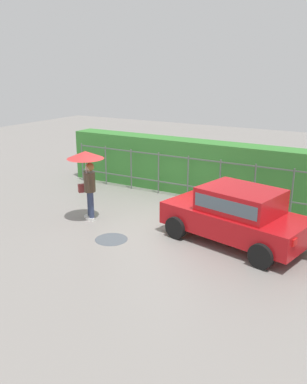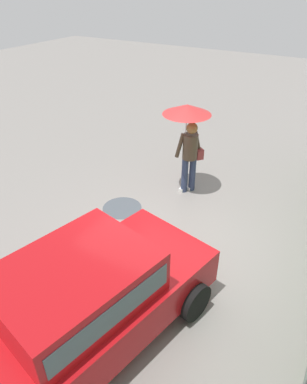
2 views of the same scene
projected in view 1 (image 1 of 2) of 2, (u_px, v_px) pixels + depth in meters
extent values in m
plane|color=gray|center=(161.00, 225.00, 11.82)|extent=(40.00, 40.00, 0.00)
cube|color=#B71116|center=(234.00, 221.00, 10.56)|extent=(3.97, 2.41, 0.60)
cube|color=#B71116|center=(241.00, 200.00, 10.29)|extent=(2.17, 1.82, 0.60)
cube|color=#4C5B66|center=(241.00, 199.00, 10.28)|extent=(2.02, 1.81, 0.33)
cylinder|color=black|center=(176.00, 228.00, 10.87)|extent=(0.62, 0.31, 0.60)
cylinder|color=black|center=(212.00, 212.00, 12.05)|extent=(0.62, 0.31, 0.60)
cylinder|color=black|center=(261.00, 256.00, 9.25)|extent=(0.62, 0.31, 0.60)
cylinder|color=black|center=(294.00, 235.00, 10.42)|extent=(0.62, 0.31, 0.60)
cube|color=red|center=(294.00, 242.00, 8.93)|extent=(0.10, 0.21, 0.16)
cylinder|color=#2D3856|center=(91.00, 206.00, 12.11)|extent=(0.15, 0.15, 0.86)
cylinder|color=#2D3856|center=(90.00, 204.00, 12.29)|extent=(0.15, 0.15, 0.86)
cube|color=white|center=(90.00, 219.00, 12.20)|extent=(0.26, 0.10, 0.08)
cube|color=white|center=(89.00, 217.00, 12.38)|extent=(0.26, 0.10, 0.08)
cylinder|color=#473828|center=(90.00, 182.00, 11.99)|extent=(0.34, 0.34, 0.58)
sphere|color=#DBAD89|center=(89.00, 168.00, 11.86)|extent=(0.22, 0.22, 0.22)
sphere|color=olive|center=(90.00, 167.00, 11.86)|extent=(0.25, 0.25, 0.25)
cylinder|color=#473828|center=(88.00, 183.00, 11.75)|extent=(0.23, 0.21, 0.56)
cylinder|color=#473828|center=(85.00, 180.00, 12.15)|extent=(0.23, 0.21, 0.56)
cylinder|color=#B2B2B7|center=(86.00, 172.00, 11.78)|extent=(0.02, 0.02, 0.77)
cone|color=red|center=(85.00, 155.00, 11.63)|extent=(1.06, 1.06, 0.21)
cube|color=maroon|center=(84.00, 188.00, 12.25)|extent=(0.34, 0.37, 0.24)
cylinder|color=#59605B|center=(82.00, 162.00, 16.24)|extent=(0.05, 0.05, 1.50)
cylinder|color=#59605B|center=(106.00, 165.00, 15.69)|extent=(0.05, 0.05, 1.50)
cylinder|color=#59605B|center=(131.00, 169.00, 15.13)|extent=(0.05, 0.05, 1.50)
cylinder|color=#59605B|center=(158.00, 173.00, 14.57)|extent=(0.05, 0.05, 1.50)
cylinder|color=#59605B|center=(188.00, 177.00, 14.02)|extent=(0.05, 0.05, 1.50)
cylinder|color=#59605B|center=(220.00, 182.00, 13.46)|extent=(0.05, 0.05, 1.50)
cylinder|color=#59605B|center=(254.00, 187.00, 12.90)|extent=(0.05, 0.05, 1.50)
cylinder|color=#59605B|center=(292.00, 193.00, 12.34)|extent=(0.05, 0.05, 1.50)
cube|color=#59605B|center=(204.00, 160.00, 13.54)|extent=(10.42, 0.03, 0.04)
cube|color=#59605B|center=(203.00, 188.00, 13.83)|extent=(10.42, 0.03, 0.04)
cube|color=#387F33|center=(212.00, 169.00, 14.28)|extent=(11.42, 0.90, 1.90)
cylinder|color=#4C545B|center=(111.00, 239.00, 10.87)|extent=(0.87, 0.87, 0.00)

